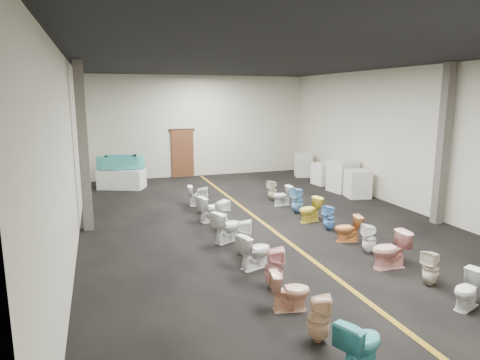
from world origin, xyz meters
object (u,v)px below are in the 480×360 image
(display_table, at_px, (122,179))
(toilet_left_7, at_px, (221,215))
(toilet_left_1, at_px, (318,319))
(toilet_left_0, at_px, (360,344))
(toilet_left_2, at_px, (290,291))
(toilet_right_5, at_px, (348,229))
(toilet_left_3, at_px, (274,268))
(toilet_left_10, at_px, (198,196))
(toilet_left_8, at_px, (210,208))
(toilet_right_1, at_px, (468,290))
(appliance_crate_a, at_px, (358,184))
(toilet_left_6, at_px, (227,226))
(appliance_crate_d, at_px, (303,165))
(toilet_left_5, at_px, (243,237))
(toilet_left_9, at_px, (201,200))
(toilet_right_3, at_px, (390,250))
(toilet_left_4, at_px, (255,251))
(toilet_right_9, at_px, (282,196))
(appliance_crate_b, at_px, (343,176))
(appliance_crate_c, at_px, (324,174))
(toilet_right_6, at_px, (329,218))
(toilet_right_8, at_px, (297,200))
(bathtub, at_px, (121,162))
(toilet_right_4, at_px, (369,239))
(toilet_right_10, at_px, (272,190))
(toilet_right_7, at_px, (310,210))
(toilet_right_2, at_px, (431,268))

(display_table, bearing_deg, toilet_left_7, -70.66)
(toilet_left_1, bearing_deg, toilet_left_0, -143.58)
(toilet_left_0, height_order, toilet_left_7, toilet_left_7)
(toilet_left_2, distance_m, toilet_right_5, 3.96)
(toilet_left_3, xyz_separation_m, toilet_left_10, (0.03, 6.54, -0.05))
(toilet_left_8, distance_m, toilet_right_1, 7.07)
(toilet_left_0, bearing_deg, appliance_crate_a, -57.40)
(toilet_left_6, height_order, toilet_left_10, toilet_left_6)
(appliance_crate_d, bearing_deg, toilet_left_0, -113.69)
(toilet_left_5, xyz_separation_m, toilet_left_9, (-0.09, 3.76, 0.00))
(display_table, distance_m, toilet_right_3, 11.21)
(display_table, relative_size, toilet_left_2, 2.51)
(toilet_left_4, height_order, toilet_left_8, toilet_left_8)
(toilet_left_1, height_order, toilet_right_9, toilet_left_1)
(appliance_crate_b, bearing_deg, appliance_crate_d, 90.00)
(appliance_crate_b, distance_m, appliance_crate_c, 1.43)
(toilet_right_6, height_order, toilet_right_8, toilet_right_8)
(bathtub, xyz_separation_m, toilet_left_7, (2.25, -6.42, -0.66))
(toilet_left_5, height_order, toilet_right_6, toilet_left_5)
(bathtub, distance_m, toilet_left_0, 13.07)
(toilet_left_2, xyz_separation_m, toilet_right_9, (2.77, 6.57, -0.01))
(toilet_right_3, distance_m, toilet_right_4, 0.89)
(appliance_crate_a, height_order, toilet_right_9, appliance_crate_a)
(toilet_right_5, height_order, toilet_right_10, toilet_right_10)
(toilet_left_6, xyz_separation_m, toilet_right_7, (2.78, 0.89, -0.04))
(toilet_left_5, height_order, toilet_left_6, toilet_left_5)
(toilet_left_8, bearing_deg, appliance_crate_a, -98.11)
(toilet_left_6, distance_m, toilet_right_6, 2.90)
(appliance_crate_a, xyz_separation_m, toilet_right_5, (-2.97, -4.07, -0.16))
(toilet_right_7, bearing_deg, toilet_right_6, -2.33)
(appliance_crate_c, distance_m, toilet_left_7, 7.33)
(toilet_left_1, height_order, toilet_right_2, toilet_left_1)
(toilet_left_9, relative_size, toilet_right_5, 1.23)
(toilet_left_1, relative_size, toilet_left_6, 0.91)
(toilet_right_8, bearing_deg, toilet_right_1, -14.51)
(display_table, bearing_deg, bathtub, 180.00)
(toilet_right_2, bearing_deg, appliance_crate_b, 142.94)
(appliance_crate_a, relative_size, toilet_right_2, 1.43)
(appliance_crate_a, relative_size, appliance_crate_b, 0.82)
(toilet_right_7, bearing_deg, toilet_right_3, -10.15)
(toilet_left_5, distance_m, toilet_right_7, 3.26)
(toilet_left_9, height_order, toilet_right_7, toilet_left_9)
(appliance_crate_b, height_order, toilet_left_4, appliance_crate_b)
(toilet_left_0, xyz_separation_m, toilet_left_6, (-0.19, 5.47, 0.02))
(appliance_crate_a, height_order, toilet_left_2, appliance_crate_a)
(display_table, xyz_separation_m, toilet_right_7, (4.91, -6.48, -0.03))
(toilet_right_5, bearing_deg, appliance_crate_c, 166.54)
(display_table, bearing_deg, toilet_left_5, -75.05)
(appliance_crate_c, bearing_deg, toilet_right_5, -114.58)
(toilet_left_6, distance_m, toilet_right_9, 4.00)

